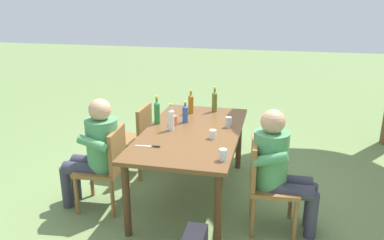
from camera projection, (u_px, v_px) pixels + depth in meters
The scene contains 18 objects.
ground_plane at pixel (192, 196), 4.28m from camera, with size 24.00×24.00×0.00m, color #6B844C.
dining_table at pixel (192, 138), 4.06m from camera, with size 1.85×1.00×0.77m.
chair_near_right at pixel (107, 164), 3.91m from camera, with size 0.47×0.47×0.87m.
chair_far_right at pixel (265, 181), 3.56m from camera, with size 0.48×0.48×0.87m.
chair_near_left at pixel (136, 136), 4.67m from camera, with size 0.45×0.45×0.87m.
person_in_white_shirt at pixel (96, 148), 3.87m from camera, with size 0.47×0.62×1.18m.
person_in_plaid_shirt at pixel (279, 165), 3.50m from camera, with size 0.47×0.62×1.18m.
bottle_amber at pixel (191, 103), 4.59m from camera, with size 0.06×0.06×0.29m.
bottle_green at pixel (157, 112), 4.21m from camera, with size 0.06×0.06×0.32m.
bottle_blue at pixel (185, 113), 4.27m from camera, with size 0.06×0.06×0.24m.
bottle_clear at pixel (171, 119), 4.02m from camera, with size 0.06×0.06×0.29m.
bottle_olive at pixel (215, 101), 4.65m from camera, with size 0.06×0.06×0.31m.
cup_terracotta at pixel (174, 121), 4.19m from camera, with size 0.07×0.07×0.11m, color #BC6B47.
cup_white at pixel (213, 134), 3.81m from camera, with size 0.07×0.07×0.09m, color white.
cup_steel at pixel (229, 122), 4.13m from camera, with size 0.07×0.07×0.11m, color #B2B7BC.
cup_glass at pixel (223, 155), 3.30m from camera, with size 0.07×0.07×0.10m, color silver.
table_knife at pixel (150, 146), 3.61m from camera, with size 0.04×0.24×0.01m.
backpack_by_near_side at pixel (230, 134), 5.54m from camera, with size 0.31×0.25×0.45m.
Camera 1 is at (3.70, 0.84, 2.14)m, focal length 35.83 mm.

